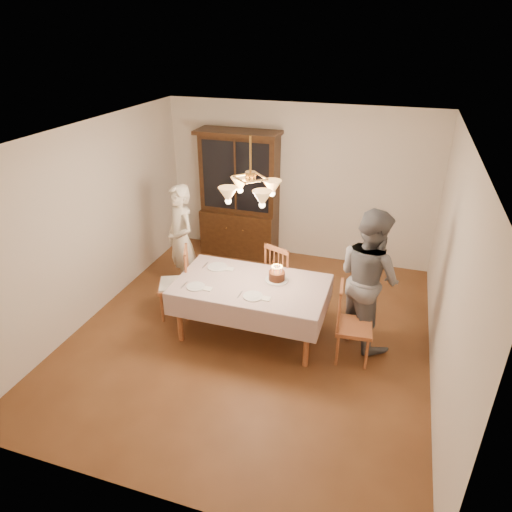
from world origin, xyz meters
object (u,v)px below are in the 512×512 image
(birthday_cake, at_px, (277,276))
(dining_table, at_px, (251,289))
(china_hutch, at_px, (239,197))
(chair_far_side, at_px, (283,278))
(elderly_woman, at_px, (181,240))

(birthday_cake, bearing_deg, dining_table, -148.10)
(dining_table, height_order, china_hutch, china_hutch)
(chair_far_side, distance_m, elderly_woman, 1.61)
(dining_table, height_order, elderly_woman, elderly_woman)
(birthday_cake, bearing_deg, elderly_woman, 159.62)
(chair_far_side, relative_size, birthday_cake, 3.33)
(chair_far_side, bearing_deg, dining_table, -105.68)
(dining_table, xyz_separation_m, china_hutch, (-0.96, 2.25, 0.36))
(chair_far_side, bearing_deg, china_hutch, 128.78)
(dining_table, xyz_separation_m, chair_far_side, (0.22, 0.79, -0.24))
(china_hutch, height_order, chair_far_side, china_hutch)
(dining_table, xyz_separation_m, elderly_woman, (-1.35, 0.78, 0.15))
(china_hutch, distance_m, chair_far_side, 1.98)
(china_hutch, bearing_deg, birthday_cake, -59.14)
(china_hutch, distance_m, birthday_cake, 2.43)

